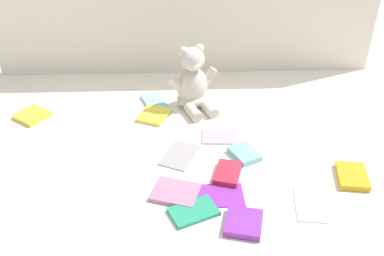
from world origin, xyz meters
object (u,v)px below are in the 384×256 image
(book_case_2, at_px, (154,115))
(book_case_3, at_px, (192,212))
(book_case_0, at_px, (244,223))
(book_case_5, at_px, (218,195))
(teddy_bear, at_px, (193,85))
(book_case_12, at_px, (310,204))
(book_case_7, at_px, (228,173))
(book_case_9, at_px, (32,115))
(book_case_6, at_px, (244,154))
(book_case_10, at_px, (180,155))
(book_case_8, at_px, (155,102))
(book_case_4, at_px, (219,136))
(book_case_11, at_px, (176,193))
(book_case_1, at_px, (352,176))

(book_case_2, distance_m, book_case_3, 0.48)
(book_case_0, xyz_separation_m, book_case_5, (-0.06, 0.11, -0.01))
(teddy_bear, distance_m, book_case_12, 0.60)
(book_case_0, bearing_deg, book_case_2, -141.07)
(book_case_7, height_order, book_case_9, book_case_7)
(book_case_3, relative_size, book_case_7, 1.20)
(book_case_6, relative_size, book_case_10, 0.69)
(book_case_7, distance_m, book_case_8, 0.47)
(book_case_4, height_order, book_case_7, book_case_7)
(book_case_6, bearing_deg, book_case_8, -73.95)
(book_case_4, bearing_deg, book_case_11, 154.70)
(book_case_4, bearing_deg, book_case_3, 166.38)
(book_case_0, xyz_separation_m, book_case_12, (0.19, 0.07, -0.01))
(book_case_3, bearing_deg, book_case_12, -110.24)
(book_case_0, relative_size, book_case_9, 0.99)
(book_case_0, bearing_deg, book_case_4, -162.09)
(book_case_6, height_order, book_case_12, book_case_6)
(teddy_bear, bearing_deg, book_case_6, -86.14)
(book_case_0, height_order, book_case_8, book_case_0)
(book_case_5, bearing_deg, book_case_2, 23.49)
(book_case_7, xyz_separation_m, book_case_9, (-0.64, 0.34, -0.00))
(book_case_5, bearing_deg, book_case_9, 54.04)
(book_case_1, relative_size, book_case_12, 0.85)
(book_case_8, bearing_deg, book_case_9, -10.38)
(book_case_2, xyz_separation_m, book_case_3, (0.12, -0.47, -0.00))
(book_case_2, height_order, book_case_12, book_case_2)
(book_case_6, height_order, book_case_7, same)
(book_case_3, bearing_deg, book_case_10, -17.35)
(book_case_12, bearing_deg, book_case_9, 159.19)
(book_case_10, xyz_separation_m, book_case_11, (-0.01, -0.17, 0.00))
(book_case_1, height_order, book_case_10, book_case_1)
(teddy_bear, distance_m, book_case_2, 0.17)
(teddy_bear, relative_size, book_case_10, 1.67)
(book_case_0, bearing_deg, book_case_3, -96.98)
(book_case_1, relative_size, book_case_3, 0.92)
(book_case_4, distance_m, book_case_10, 0.16)
(teddy_bear, xyz_separation_m, book_case_8, (-0.14, 0.02, -0.08))
(book_case_6, xyz_separation_m, book_case_12, (0.15, -0.22, -0.01))
(teddy_bear, distance_m, book_case_6, 0.35)
(book_case_1, xyz_separation_m, book_case_9, (-0.99, 0.36, -0.00))
(book_case_2, height_order, book_case_8, same)
(book_case_10, bearing_deg, book_case_6, -158.41)
(book_case_1, xyz_separation_m, book_case_3, (-0.46, -0.12, -0.00))
(book_case_2, bearing_deg, book_case_5, 137.06)
(book_case_10, bearing_deg, book_case_4, -119.50)
(book_case_2, distance_m, book_case_7, 0.39)
(book_case_9, bearing_deg, book_case_8, 46.17)
(book_case_9, bearing_deg, book_case_1, 16.03)
(book_case_8, xyz_separation_m, book_case_11, (0.07, -0.48, 0.00))
(book_case_3, height_order, book_case_8, same)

